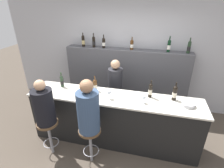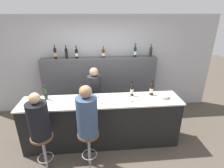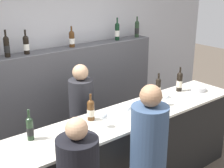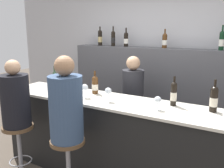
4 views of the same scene
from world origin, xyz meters
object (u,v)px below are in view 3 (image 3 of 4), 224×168
object	(u,v)px
wine_glass_0	(104,116)
wine_glass_1	(128,108)
wine_bottle_counter_0	(30,128)
wine_bottle_backbar_2	(26,45)
metal_bowl	(198,88)
wine_bottle_backbar_5	(137,29)
wine_bottle_counter_1	(91,110)
bartender	(82,123)
guest_seated_right	(149,136)
wine_bottle_counter_3	(180,81)
wine_bottle_backbar_1	(7,46)
wine_bottle_backbar_4	(117,31)
wine_glass_2	(166,97)
wine_bottle_backbar_3	(72,39)
wine_bottle_counter_2	(158,88)

from	to	relation	value
wine_glass_0	wine_glass_1	distance (m)	0.33
wine_bottle_counter_0	wine_bottle_backbar_2	size ratio (longest dim) A/B	0.99
metal_bowl	wine_bottle_backbar_5	bearing A→B (deg)	86.56
wine_bottle_counter_1	bartender	distance (m)	0.80
wine_bottle_backbar_2	guest_seated_right	xyz separation A→B (m)	(0.30, -1.93, -0.59)
wine_bottle_counter_3	wine_bottle_backbar_1	xyz separation A→B (m)	(-1.86, 1.18, 0.53)
wine_bottle_backbar_4	wine_glass_2	distance (m)	1.57
wine_bottle_backbar_1	wine_glass_0	world-z (taller)	wine_bottle_backbar_1
wine_bottle_counter_3	wine_bottle_backbar_3	world-z (taller)	wine_bottle_backbar_3
wine_bottle_backbar_1	wine_bottle_backbar_5	distance (m)	2.16
wine_bottle_backbar_5	metal_bowl	world-z (taller)	wine_bottle_backbar_5
wine_bottle_backbar_1	wine_bottle_backbar_3	xyz separation A→B (m)	(0.93, 0.00, -0.02)
wine_bottle_backbar_1	bartender	bearing A→B (deg)	-41.23
wine_bottle_backbar_4	wine_glass_1	size ratio (longest dim) A/B	2.10
metal_bowl	bartender	bearing A→B (deg)	152.14
wine_bottle_backbar_1	wine_bottle_backbar_5	bearing A→B (deg)	0.00
wine_bottle_backbar_2	guest_seated_right	distance (m)	2.04
wine_bottle_counter_2	wine_bottle_backbar_3	bearing A→B (deg)	113.95
wine_bottle_counter_0	wine_bottle_backbar_1	bearing A→B (deg)	76.46
wine_bottle_backbar_1	wine_glass_1	bearing A→B (deg)	-62.02
wine_bottle_backbar_3	wine_bottle_backbar_4	bearing A→B (deg)	-0.00
wine_bottle_backbar_5	wine_glass_2	size ratio (longest dim) A/B	2.29
wine_bottle_backbar_2	wine_bottle_backbar_4	bearing A→B (deg)	0.00
wine_bottle_backbar_3	wine_glass_0	distance (m)	1.59
wine_bottle_counter_0	wine_bottle_counter_3	bearing A→B (deg)	0.00
wine_bottle_backbar_5	bartender	size ratio (longest dim) A/B	0.23
wine_glass_1	guest_seated_right	bearing A→B (deg)	-110.69
wine_bottle_counter_3	bartender	size ratio (longest dim) A/B	0.23
wine_bottle_counter_1	guest_seated_right	bearing A→B (deg)	-79.16
wine_glass_2	wine_bottle_counter_2	bearing A→B (deg)	66.41
wine_bottle_backbar_5	wine_bottle_backbar_1	bearing A→B (deg)	180.00
wine_bottle_counter_1	wine_bottle_counter_3	bearing A→B (deg)	0.00
wine_bottle_backbar_3	wine_bottle_backbar_4	xyz separation A→B (m)	(0.82, -0.00, 0.02)
wine_bottle_counter_1	wine_glass_0	distance (m)	0.23
wine_bottle_backbar_4	wine_glass_0	world-z (taller)	wine_bottle_backbar_4
wine_glass_1	wine_glass_2	world-z (taller)	wine_glass_1
wine_glass_0	wine_bottle_counter_0	bearing A→B (deg)	162.05
wine_bottle_backbar_2	guest_seated_right	bearing A→B (deg)	-81.03
wine_bottle_counter_2	wine_bottle_backbar_1	size ratio (longest dim) A/B	0.98
wine_bottle_counter_2	wine_bottle_backbar_1	world-z (taller)	wine_bottle_backbar_1
wine_bottle_counter_1	wine_glass_0	size ratio (longest dim) A/B	1.77
wine_bottle_backbar_5	wine_glass_2	xyz separation A→B (m)	(-0.81, -1.41, -0.57)
wine_bottle_counter_3	wine_bottle_backbar_1	distance (m)	2.27
wine_bottle_backbar_1	wine_bottle_backbar_2	world-z (taller)	wine_bottle_backbar_1
wine_bottle_backbar_4	wine_glass_2	bearing A→B (deg)	-105.57
wine_bottle_backbar_2	wine_bottle_backbar_3	size ratio (longest dim) A/B	1.07
wine_glass_0	bartender	bearing A→B (deg)	72.53
wine_bottle_counter_3	wine_bottle_backbar_3	distance (m)	1.60
wine_bottle_counter_0	wine_glass_1	xyz separation A→B (m)	(1.03, -0.23, 0.00)
wine_bottle_backbar_3	wine_bottle_counter_3	bearing A→B (deg)	-51.58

